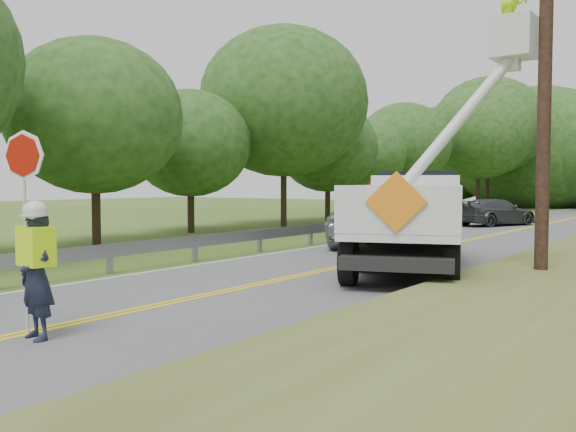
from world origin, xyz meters
The scene contains 9 objects.
ground centered at (0.00, 0.00, 0.00)m, with size 140.00×140.00×0.00m, color #3C4F18.
road centered at (0.00, 14.00, 0.01)m, with size 7.20×96.00×0.03m.
guardrail centered at (-4.02, 14.91, 0.55)m, with size 0.18×48.00×0.77m.
treeline_left centered at (-10.13, 31.04, 6.06)m, with size 11.04×57.18×11.77m.
flagger centered at (0.48, -0.79, 1.10)m, with size 1.17×0.52×3.03m.
bucket_truck centered at (1.57, 9.90, 1.63)m, with size 5.51×7.93×7.29m.
suv_silver centered at (-1.55, 14.39, 0.91)m, with size 2.96×6.42×1.79m, color #B4B8BB.
suv_darkgrey centered at (-1.89, 27.52, 0.74)m, with size 2.02×4.97×1.44m, color #3D4045.
stop_sign_permanent centered at (-4.89, 19.21, 1.58)m, with size 0.42×0.34×2.40m.
Camera 1 is at (8.56, -5.70, 2.26)m, focal length 38.22 mm.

